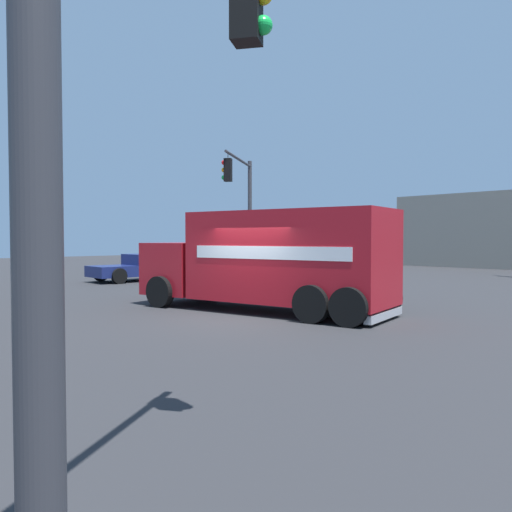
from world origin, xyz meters
name	(u,v)px	position (x,y,z in m)	size (l,w,h in m)	color
ground_plane	(237,319)	(0.00, 0.00, 0.00)	(100.00, 100.00, 0.00)	#2B2B2D
delivery_truck	(270,260)	(-0.39, 1.64, 1.55)	(8.34, 4.31, 3.00)	#AD141E
traffic_light_primary	(243,200)	(-7.32, 6.77, 3.97)	(2.70, 3.82, 6.01)	#38383D
pickup_navy	(141,267)	(-12.91, 4.68, 0.73)	(2.34, 5.24, 1.38)	navy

